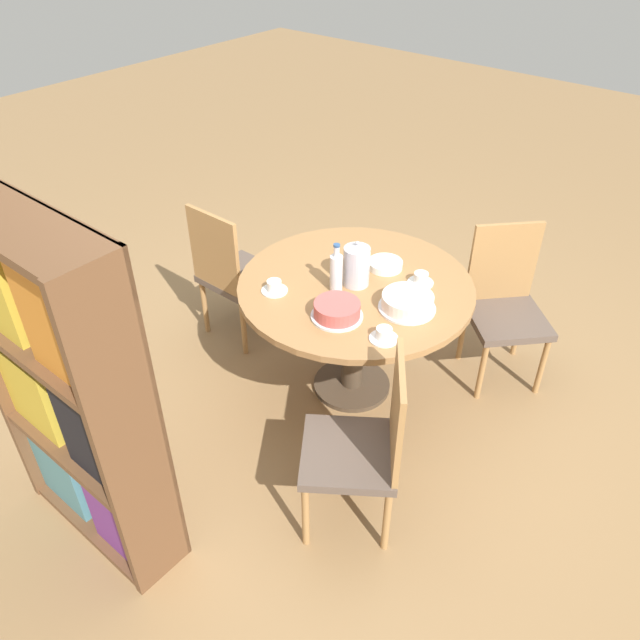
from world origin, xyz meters
TOP-DOWN VIEW (x-y plane):
  - ground_plane at (0.00, 0.00)m, footprint 14.00×14.00m
  - dining_table at (0.00, 0.00)m, footprint 1.26×1.26m
  - chair_a at (0.90, 0.07)m, footprint 0.42×0.42m
  - chair_b at (-0.58, 0.69)m, footprint 0.59×0.59m
  - chair_c at (-0.57, -0.70)m, footprint 0.59×0.59m
  - bookshelf at (0.32, 1.47)m, footprint 0.86×0.28m
  - coffee_pot at (-0.00, 0.00)m, footprint 0.14×0.14m
  - water_bottle at (0.04, 0.12)m, footprint 0.07×0.07m
  - cake_main at (-0.34, 0.02)m, footprint 0.29×0.29m
  - cake_second at (-0.11, 0.30)m, footprint 0.26×0.26m
  - cup_a at (-0.26, -0.22)m, footprint 0.14×0.14m
  - cup_b at (0.28, 0.33)m, footprint 0.14×0.14m
  - cup_c at (-0.39, 0.30)m, footprint 0.14×0.14m
  - plate_stack at (-0.03, -0.23)m, footprint 0.19×0.19m

SIDE VIEW (x-z plane):
  - ground_plane at x=0.00m, z-range 0.00..0.00m
  - chair_a at x=0.90m, z-range 0.02..0.95m
  - chair_b at x=-0.58m, z-range 0.02..0.95m
  - chair_c at x=-0.57m, z-range 0.02..0.95m
  - dining_table at x=0.00m, z-range 0.24..0.98m
  - plate_stack at x=-0.03m, z-range 0.74..0.78m
  - cup_a at x=-0.26m, z-range 0.73..0.79m
  - cup_b at x=0.28m, z-range 0.73..0.79m
  - cup_c at x=-0.39m, z-range 0.73..0.79m
  - cake_main at x=-0.34m, z-range 0.74..0.82m
  - cake_second at x=-0.11m, z-range 0.74..0.82m
  - bookshelf at x=0.32m, z-range -0.02..1.59m
  - water_bottle at x=0.04m, z-range 0.71..0.99m
  - coffee_pot at x=0.00m, z-range 0.73..0.98m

